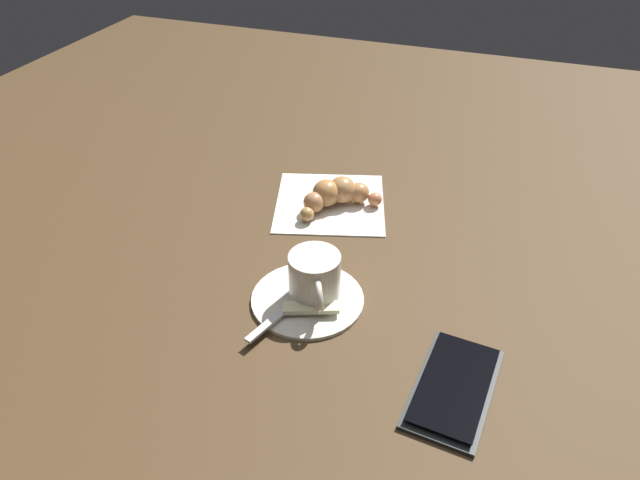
{
  "coord_description": "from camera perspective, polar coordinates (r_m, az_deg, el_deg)",
  "views": [
    {
      "loc": [
        -0.59,
        -0.21,
        0.48
      ],
      "look_at": [
        0.02,
        0.01,
        0.01
      ],
      "focal_mm": 32.83,
      "sensor_mm": 36.0,
      "label": 1
    }
  ],
  "objects": [
    {
      "name": "ground_plane",
      "position": [
        0.79,
        -0.1,
        -1.52
      ],
      "size": [
        1.8,
        1.8,
        0.0
      ],
      "primitive_type": "plane",
      "color": "#46321D"
    },
    {
      "name": "teaspoon",
      "position": [
        0.71,
        -2.03,
        -5.4
      ],
      "size": [
        0.14,
        0.06,
        0.01
      ],
      "color": "silver",
      "rests_on": "saucer"
    },
    {
      "name": "sugar_packet",
      "position": [
        0.69,
        -0.89,
        -6.62
      ],
      "size": [
        0.04,
        0.07,
        0.01
      ],
      "primitive_type": "cube",
      "rotation": [
        0.0,
        0.0,
        11.37
      ],
      "color": "beige",
      "rests_on": "saucer"
    },
    {
      "name": "napkin",
      "position": [
        0.89,
        0.98,
        3.69
      ],
      "size": [
        0.21,
        0.2,
        0.0
      ],
      "primitive_type": "cube",
      "rotation": [
        0.0,
        0.0,
        0.29
      ],
      "color": "white",
      "rests_on": "ground"
    },
    {
      "name": "cell_phone",
      "position": [
        0.64,
        12.92,
        -13.74
      ],
      "size": [
        0.15,
        0.09,
        0.01
      ],
      "color": "black",
      "rests_on": "ground"
    },
    {
      "name": "espresso_cup",
      "position": [
        0.69,
        -0.51,
        -3.53
      ],
      "size": [
        0.08,
        0.06,
        0.06
      ],
      "color": "silver",
      "rests_on": "saucer"
    },
    {
      "name": "saucer",
      "position": [
        0.72,
        -1.23,
        -5.64
      ],
      "size": [
        0.14,
        0.14,
        0.01
      ],
      "primitive_type": "cylinder",
      "color": "silver",
      "rests_on": "ground"
    },
    {
      "name": "croissant",
      "position": [
        0.87,
        1.52,
        4.48
      ],
      "size": [
        0.11,
        0.11,
        0.04
      ],
      "color": "#CF7B4E",
      "rests_on": "napkin"
    }
  ]
}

